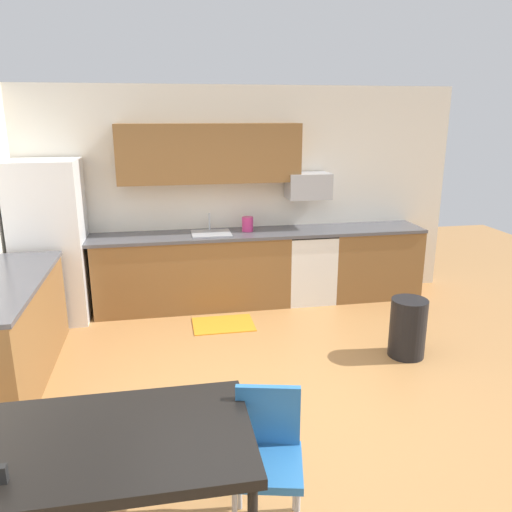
# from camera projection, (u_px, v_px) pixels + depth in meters

# --- Properties ---
(ground_plane) EXTENTS (12.00, 12.00, 0.00)m
(ground_plane) POSITION_uv_depth(u_px,v_px,m) (277.00, 399.00, 4.35)
(ground_plane) COLOR #B77F47
(wall_back) EXTENTS (5.80, 0.10, 2.70)m
(wall_back) POSITION_uv_depth(u_px,v_px,m) (233.00, 195.00, 6.48)
(wall_back) COLOR silver
(wall_back) RESTS_ON ground
(cabinet_run_back) EXTENTS (2.38, 0.60, 0.90)m
(cabinet_run_back) POSITION_uv_depth(u_px,v_px,m) (193.00, 273.00, 6.30)
(cabinet_run_back) COLOR brown
(cabinet_run_back) RESTS_ON ground
(cabinet_run_back_right) EXTENTS (1.17, 0.60, 0.90)m
(cabinet_run_back_right) POSITION_uv_depth(u_px,v_px,m) (372.00, 263.00, 6.72)
(cabinet_run_back_right) COLOR brown
(cabinet_run_back_right) RESTS_ON ground
(cabinet_run_left) EXTENTS (0.60, 2.00, 0.90)m
(cabinet_run_left) POSITION_uv_depth(u_px,v_px,m) (11.00, 333.00, 4.58)
(cabinet_run_left) COLOR brown
(cabinet_run_left) RESTS_ON ground
(countertop_back) EXTENTS (4.80, 0.64, 0.04)m
(countertop_back) POSITION_uv_depth(u_px,v_px,m) (237.00, 234.00, 6.27)
(countertop_back) COLOR #4C4C51
(countertop_back) RESTS_ON cabinet_run_back
(countertop_left) EXTENTS (0.64, 2.00, 0.04)m
(countertop_left) POSITION_uv_depth(u_px,v_px,m) (4.00, 284.00, 4.45)
(countertop_left) COLOR #4C4C51
(countertop_left) RESTS_ON cabinet_run_left
(upper_cabinets_back) EXTENTS (2.20, 0.34, 0.70)m
(upper_cabinets_back) POSITION_uv_depth(u_px,v_px,m) (210.00, 153.00, 6.07)
(upper_cabinets_back) COLOR brown
(refrigerator) EXTENTS (0.76, 0.70, 1.87)m
(refrigerator) POSITION_uv_depth(u_px,v_px,m) (51.00, 242.00, 5.81)
(refrigerator) COLOR white
(refrigerator) RESTS_ON ground
(oven_range) EXTENTS (0.60, 0.60, 0.91)m
(oven_range) POSITION_uv_depth(u_px,v_px,m) (308.00, 266.00, 6.56)
(oven_range) COLOR white
(oven_range) RESTS_ON ground
(microwave) EXTENTS (0.54, 0.36, 0.32)m
(microwave) POSITION_uv_depth(u_px,v_px,m) (308.00, 186.00, 6.37)
(microwave) COLOR #9EA0A5
(sink_basin) EXTENTS (0.48, 0.40, 0.14)m
(sink_basin) POSITION_uv_depth(u_px,v_px,m) (211.00, 238.00, 6.23)
(sink_basin) COLOR #A5A8AD
(sink_basin) RESTS_ON countertop_back
(sink_faucet) EXTENTS (0.02, 0.02, 0.24)m
(sink_faucet) POSITION_uv_depth(u_px,v_px,m) (210.00, 223.00, 6.35)
(sink_faucet) COLOR #B2B5BA
(sink_faucet) RESTS_ON countertop_back
(dining_table) EXTENTS (1.40, 0.90, 0.76)m
(dining_table) POSITION_uv_depth(u_px,v_px,m) (118.00, 447.00, 2.62)
(dining_table) COLOR black
(dining_table) RESTS_ON ground
(chair_near_table) EXTENTS (0.48, 0.48, 0.85)m
(chair_near_table) POSITION_uv_depth(u_px,v_px,m) (267.00, 450.00, 2.91)
(chair_near_table) COLOR #2D72B7
(chair_near_table) RESTS_ON ground
(trash_bin) EXTENTS (0.36, 0.36, 0.60)m
(trash_bin) POSITION_uv_depth(u_px,v_px,m) (408.00, 328.00, 5.05)
(trash_bin) COLOR black
(trash_bin) RESTS_ON ground
(floor_mat) EXTENTS (0.70, 0.50, 0.01)m
(floor_mat) POSITION_uv_depth(u_px,v_px,m) (223.00, 324.00, 5.86)
(floor_mat) COLOR orange
(floor_mat) RESTS_ON ground
(kettle) EXTENTS (0.14, 0.14, 0.20)m
(kettle) POSITION_uv_depth(u_px,v_px,m) (248.00, 225.00, 6.32)
(kettle) COLOR #CC3372
(kettle) RESTS_ON countertop_back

